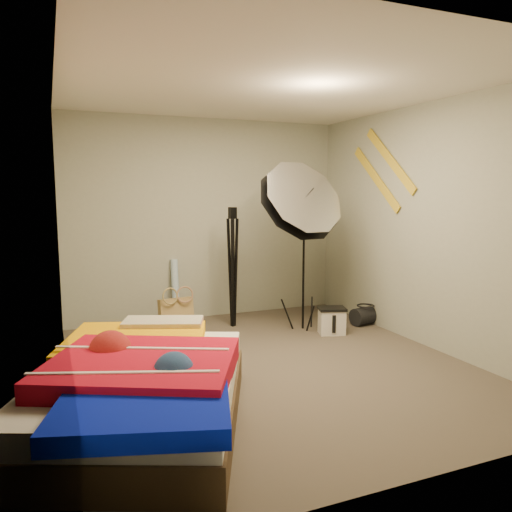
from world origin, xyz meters
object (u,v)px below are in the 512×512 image
tote_bag (176,315)px  bed (142,388)px  wrapping_roll (175,291)px  duffel_bag (365,316)px  photo_umbrella (298,204)px  camera_tripod (233,259)px  camera_case (332,322)px

tote_bag → bed: bed is taller
wrapping_roll → duffel_bag: size_ratio=2.22×
wrapping_roll → photo_umbrella: 1.89m
duffel_bag → camera_tripod: camera_tripod is taller
camera_case → bed: bed is taller
tote_bag → duffel_bag: tote_bag is taller
tote_bag → camera_tripod: 0.92m
tote_bag → camera_case: bearing=-31.1°
tote_bag → wrapping_roll: wrapping_roll is taller
tote_bag → duffel_bag: bearing=-20.4°
wrapping_roll → bed: bearing=-108.2°
camera_case → photo_umbrella: photo_umbrella is taller
tote_bag → photo_umbrella: photo_umbrella is taller
camera_tripod → bed: bearing=-123.8°
camera_case → camera_tripod: bearing=158.8°
bed → photo_umbrella: bearing=38.7°
wrapping_roll → camera_case: 1.95m
camera_case → tote_bag: bearing=172.4°
wrapping_roll → camera_tripod: camera_tripod is taller
tote_bag → photo_umbrella: 1.88m
tote_bag → wrapping_roll: bearing=71.4°
bed → camera_tripod: (1.45, 2.17, 0.54)m
bed → camera_tripod: size_ratio=1.63×
wrapping_roll → camera_case: bearing=-39.0°
camera_case → bed: 2.78m
tote_bag → camera_case: (1.61, -0.76, -0.05)m
camera_case → wrapping_roll: bearing=158.6°
photo_umbrella → camera_tripod: (-0.57, 0.55, -0.65)m
bed → photo_umbrella: photo_umbrella is taller
camera_case → duffel_bag: size_ratio=0.81×
camera_case → camera_tripod: 1.36m
photo_umbrella → camera_tripod: bearing=135.9°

